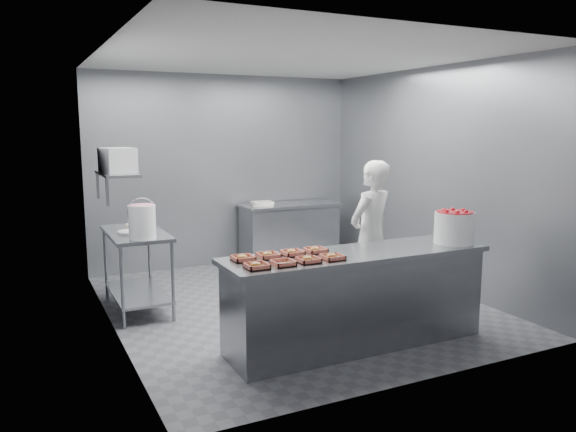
# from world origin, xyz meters

# --- Properties ---
(floor) EXTENTS (4.50, 4.50, 0.00)m
(floor) POSITION_xyz_m (0.00, 0.00, 0.00)
(floor) COLOR #4C4C51
(floor) RESTS_ON ground
(ceiling) EXTENTS (4.50, 4.50, 0.00)m
(ceiling) POSITION_xyz_m (0.00, 0.00, 2.80)
(ceiling) COLOR white
(ceiling) RESTS_ON wall_back
(wall_back) EXTENTS (4.00, 0.04, 2.80)m
(wall_back) POSITION_xyz_m (0.00, 2.25, 1.40)
(wall_back) COLOR slate
(wall_back) RESTS_ON ground
(wall_left) EXTENTS (0.04, 4.50, 2.80)m
(wall_left) POSITION_xyz_m (-2.00, 0.00, 1.40)
(wall_left) COLOR slate
(wall_left) RESTS_ON ground
(wall_right) EXTENTS (0.04, 4.50, 2.80)m
(wall_right) POSITION_xyz_m (2.00, 0.00, 1.40)
(wall_right) COLOR slate
(wall_right) RESTS_ON ground
(service_counter) EXTENTS (2.60, 0.70, 0.90)m
(service_counter) POSITION_xyz_m (0.00, -1.35, 0.45)
(service_counter) COLOR slate
(service_counter) RESTS_ON ground
(prep_table) EXTENTS (0.60, 1.20, 0.90)m
(prep_table) POSITION_xyz_m (-1.65, 0.60, 0.59)
(prep_table) COLOR slate
(prep_table) RESTS_ON ground
(back_counter) EXTENTS (1.50, 0.60, 0.90)m
(back_counter) POSITION_xyz_m (0.90, 1.90, 0.45)
(back_counter) COLOR slate
(back_counter) RESTS_ON ground
(wall_shelf) EXTENTS (0.35, 0.90, 0.03)m
(wall_shelf) POSITION_xyz_m (-1.82, 0.60, 1.55)
(wall_shelf) COLOR slate
(wall_shelf) RESTS_ON wall_left
(tray_0) EXTENTS (0.19, 0.18, 0.06)m
(tray_0) POSITION_xyz_m (-1.08, -1.50, 0.92)
(tray_0) COLOR tan
(tray_0) RESTS_ON service_counter
(tray_1) EXTENTS (0.19, 0.18, 0.04)m
(tray_1) POSITION_xyz_m (-0.84, -1.50, 0.92)
(tray_1) COLOR tan
(tray_1) RESTS_ON service_counter
(tray_2) EXTENTS (0.19, 0.18, 0.06)m
(tray_2) POSITION_xyz_m (-0.60, -1.50, 0.92)
(tray_2) COLOR tan
(tray_2) RESTS_ON service_counter
(tray_3) EXTENTS (0.19, 0.18, 0.06)m
(tray_3) POSITION_xyz_m (-0.36, -1.50, 0.92)
(tray_3) COLOR tan
(tray_3) RESTS_ON service_counter
(tray_4) EXTENTS (0.19, 0.18, 0.06)m
(tray_4) POSITION_xyz_m (-1.08, -1.20, 0.92)
(tray_4) COLOR tan
(tray_4) RESTS_ON service_counter
(tray_5) EXTENTS (0.19, 0.18, 0.06)m
(tray_5) POSITION_xyz_m (-0.84, -1.20, 0.92)
(tray_5) COLOR tan
(tray_5) RESTS_ON service_counter
(tray_6) EXTENTS (0.19, 0.18, 0.06)m
(tray_6) POSITION_xyz_m (-0.60, -1.20, 0.92)
(tray_6) COLOR tan
(tray_6) RESTS_ON service_counter
(tray_7) EXTENTS (0.19, 0.18, 0.06)m
(tray_7) POSITION_xyz_m (-0.36, -1.20, 0.92)
(tray_7) COLOR tan
(tray_7) RESTS_ON service_counter
(worker) EXTENTS (0.72, 0.59, 1.69)m
(worker) POSITION_xyz_m (0.72, -0.52, 0.84)
(worker) COLOR white
(worker) RESTS_ON ground
(strawberry_tub) EXTENTS (0.39, 0.39, 0.32)m
(strawberry_tub) POSITION_xyz_m (1.08, -1.44, 1.07)
(strawberry_tub) COLOR white
(strawberry_tub) RESTS_ON service_counter
(glaze_bucket) EXTENTS (0.29, 0.28, 0.43)m
(glaze_bucket) POSITION_xyz_m (-1.66, 0.16, 1.09)
(glaze_bucket) COLOR white
(glaze_bucket) RESTS_ON prep_table
(bucket_lid) EXTENTS (0.36, 0.36, 0.02)m
(bucket_lid) POSITION_xyz_m (-1.70, 0.54, 0.91)
(bucket_lid) COLOR white
(bucket_lid) RESTS_ON prep_table
(rag) EXTENTS (0.18, 0.16, 0.02)m
(rag) POSITION_xyz_m (-1.60, 0.99, 0.91)
(rag) COLOR #CCB28C
(rag) RESTS_ON prep_table
(appliance) EXTENTS (0.37, 0.41, 0.26)m
(appliance) POSITION_xyz_m (-1.82, 0.51, 1.70)
(appliance) COLOR gray
(appliance) RESTS_ON wall_shelf
(paper_stack) EXTENTS (0.34, 0.28, 0.06)m
(paper_stack) POSITION_xyz_m (0.45, 1.90, 0.93)
(paper_stack) COLOR silver
(paper_stack) RESTS_ON back_counter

